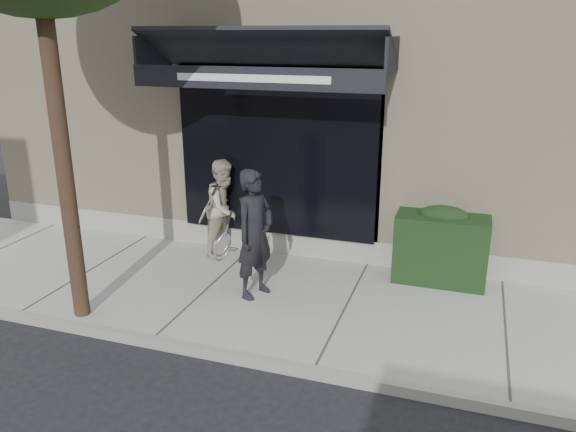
% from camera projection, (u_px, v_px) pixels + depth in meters
% --- Properties ---
extents(ground, '(80.00, 80.00, 0.00)m').
position_uv_depth(ground, '(346.00, 314.00, 7.52)').
color(ground, black).
rests_on(ground, ground).
extents(sidewalk, '(20.00, 3.00, 0.12)m').
position_uv_depth(sidewalk, '(346.00, 310.00, 7.50)').
color(sidewalk, gray).
rests_on(sidewalk, ground).
extents(curb, '(20.00, 0.10, 0.14)m').
position_uv_depth(curb, '(314.00, 372.00, 6.10)').
color(curb, gray).
rests_on(curb, ground).
extents(building_facade, '(14.30, 8.04, 5.64)m').
position_uv_depth(building_facade, '(406.00, 78.00, 11.14)').
color(building_facade, beige).
rests_on(building_facade, ground).
extents(hedge, '(1.30, 0.70, 1.14)m').
position_uv_depth(hedge, '(441.00, 246.00, 8.11)').
color(hedge, black).
rests_on(hedge, sidewalk).
extents(pedestrian_front, '(0.75, 0.91, 1.78)m').
position_uv_depth(pedestrian_front, '(255.00, 234.00, 7.54)').
color(pedestrian_front, black).
rests_on(pedestrian_front, sidewalk).
extents(pedestrian_back, '(0.79, 0.97, 1.58)m').
position_uv_depth(pedestrian_back, '(225.00, 208.00, 9.01)').
color(pedestrian_back, '#B4AB90').
rests_on(pedestrian_back, sidewalk).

